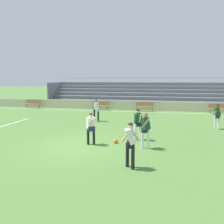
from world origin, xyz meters
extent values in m
plane|color=#517A38|center=(0.00, 0.00, 0.00)|extent=(160.00, 160.00, 0.00)
cube|color=white|center=(0.00, 12.77, 0.00)|extent=(44.00, 0.12, 0.01)
cube|color=white|center=(-6.95, 4.55, 0.00)|extent=(0.12, 4.40, 0.01)
cube|color=beige|center=(0.00, 14.17, 0.47)|extent=(48.00, 0.16, 0.93)
cube|color=#B2B2B7|center=(3.44, 15.51, 0.40)|extent=(26.09, 0.36, 0.08)
cube|color=slate|center=(3.44, 15.31, 0.20)|extent=(26.09, 0.04, 0.40)
cube|color=#B2B2B7|center=(3.44, 16.14, 0.80)|extent=(26.09, 0.36, 0.08)
cube|color=slate|center=(3.44, 15.94, 0.60)|extent=(26.09, 0.04, 0.40)
cube|color=#B2B2B7|center=(3.44, 16.77, 1.20)|extent=(26.09, 0.36, 0.08)
cube|color=slate|center=(3.44, 16.57, 1.00)|extent=(26.09, 0.04, 0.40)
cube|color=#B2B2B7|center=(3.44, 17.41, 1.60)|extent=(26.09, 0.36, 0.08)
cube|color=slate|center=(3.44, 17.21, 1.40)|extent=(26.09, 0.04, 0.40)
cube|color=#B2B2B7|center=(3.44, 18.04, 2.00)|extent=(26.09, 0.36, 0.08)
cube|color=slate|center=(3.44, 17.84, 1.80)|extent=(26.09, 0.04, 0.40)
cube|color=#B2B2B7|center=(3.44, 18.67, 2.40)|extent=(26.09, 0.36, 0.08)
cube|color=slate|center=(3.44, 18.47, 2.20)|extent=(26.09, 0.04, 0.40)
cube|color=#B2B2B7|center=(3.44, 19.30, 2.80)|extent=(26.09, 0.36, 0.08)
cube|color=slate|center=(3.44, 19.10, 2.60)|extent=(26.09, 0.04, 0.40)
cube|color=slate|center=(-9.51, 17.41, 1.40)|extent=(0.20, 4.15, 2.80)
cylinder|color=slate|center=(3.44, 19.55, 3.35)|extent=(26.09, 0.06, 0.06)
cube|color=#99754C|center=(2.09, 13.26, 0.45)|extent=(1.80, 0.40, 0.06)
cube|color=#99754C|center=(2.09, 13.44, 0.70)|extent=(1.80, 0.05, 0.40)
cylinder|color=#47474C|center=(1.31, 13.26, 0.23)|extent=(0.07, 0.07, 0.45)
cylinder|color=#47474C|center=(2.87, 13.26, 0.23)|extent=(0.07, 0.07, 0.45)
cube|color=#99754C|center=(-2.50, 13.26, 0.45)|extent=(1.80, 0.40, 0.06)
cube|color=#99754C|center=(-2.50, 13.44, 0.70)|extent=(1.80, 0.05, 0.40)
cylinder|color=#47474C|center=(-3.28, 13.26, 0.23)|extent=(0.07, 0.07, 0.45)
cylinder|color=#47474C|center=(-1.72, 13.26, 0.23)|extent=(0.07, 0.07, 0.45)
cube|color=#99754C|center=(9.07, 13.26, 0.45)|extent=(1.80, 0.40, 0.06)
cube|color=#99754C|center=(9.07, 13.44, 0.70)|extent=(1.80, 0.05, 0.40)
cylinder|color=#47474C|center=(8.29, 13.26, 0.23)|extent=(0.07, 0.07, 0.45)
cube|color=#99754C|center=(-10.32, 13.26, 0.45)|extent=(1.80, 0.40, 0.06)
cube|color=#99754C|center=(-10.32, 13.44, 0.70)|extent=(1.80, 0.05, 0.40)
cylinder|color=#47474C|center=(-11.10, 13.26, 0.23)|extent=(0.07, 0.07, 0.45)
cylinder|color=#47474C|center=(-9.54, 13.26, 0.23)|extent=(0.07, 0.07, 0.45)
cylinder|color=white|center=(2.80, 1.93, 0.44)|extent=(0.13, 0.13, 0.88)
cylinder|color=white|center=(2.54, 1.70, 0.44)|extent=(0.13, 0.13, 0.88)
cube|color=black|center=(2.67, 1.81, 0.86)|extent=(0.42, 0.34, 0.24)
cube|color=#194228|center=(2.67, 1.81, 1.16)|extent=(0.46, 0.41, 0.58)
cylinder|color=beige|center=(2.79, 1.64, 1.20)|extent=(0.19, 0.32, 0.49)
cylinder|color=beige|center=(2.54, 1.98, 1.20)|extent=(0.19, 0.32, 0.49)
sphere|color=beige|center=(2.67, 1.81, 1.55)|extent=(0.21, 0.21, 0.21)
sphere|color=black|center=(2.67, 1.81, 1.57)|extent=(0.20, 0.20, 0.20)
cylinder|color=white|center=(3.04, 0.28, 0.46)|extent=(0.13, 0.13, 0.91)
cylinder|color=white|center=(3.33, 0.28, 0.46)|extent=(0.13, 0.13, 0.91)
cube|color=black|center=(3.19, 0.28, 0.89)|extent=(0.37, 0.42, 0.24)
cube|color=#194228|center=(3.19, 0.28, 1.19)|extent=(0.49, 0.51, 0.60)
cylinder|color=#A87A5B|center=(3.17, 0.48, 1.23)|extent=(0.36, 0.26, 0.46)
cylinder|color=#A87A5B|center=(3.20, 0.08, 1.23)|extent=(0.36, 0.26, 0.46)
sphere|color=#A87A5B|center=(3.19, 0.28, 1.58)|extent=(0.21, 0.21, 0.21)
sphere|color=brown|center=(3.19, 0.28, 1.60)|extent=(0.20, 0.20, 0.20)
cylinder|color=black|center=(2.72, -2.28, 0.46)|extent=(0.13, 0.13, 0.93)
cylinder|color=black|center=(2.96, -2.50, 0.46)|extent=(0.13, 0.13, 0.93)
cube|color=black|center=(2.84, -2.39, 0.91)|extent=(0.30, 0.40, 0.24)
cube|color=white|center=(2.84, -2.39, 1.21)|extent=(0.48, 0.46, 0.60)
cylinder|color=#D6A884|center=(2.98, -2.24, 1.25)|extent=(0.37, 0.16, 0.47)
cylinder|color=#D6A884|center=(2.70, -2.54, 1.25)|extent=(0.37, 0.16, 0.47)
sphere|color=#D6A884|center=(2.84, -2.39, 1.59)|extent=(0.21, 0.21, 0.21)
sphere|color=black|center=(2.84, -2.39, 1.61)|extent=(0.20, 0.20, 0.20)
cylinder|color=black|center=(-1.21, 6.64, 0.46)|extent=(0.13, 0.13, 0.91)
cylinder|color=black|center=(-0.98, 6.91, 0.46)|extent=(0.13, 0.13, 0.91)
cube|color=white|center=(-1.10, 6.78, 0.89)|extent=(0.41, 0.31, 0.24)
cube|color=white|center=(-1.10, 6.78, 1.19)|extent=(0.46, 0.42, 0.59)
cylinder|color=#D6A884|center=(-1.24, 6.93, 1.23)|extent=(0.15, 0.30, 0.50)
cylinder|color=#D6A884|center=(-0.95, 6.62, 1.23)|extent=(0.15, 0.30, 0.50)
sphere|color=#D6A884|center=(-1.10, 6.78, 1.58)|extent=(0.21, 0.21, 0.21)
sphere|color=black|center=(-1.10, 6.78, 1.60)|extent=(0.20, 0.20, 0.20)
cylinder|color=white|center=(7.33, 5.79, 0.43)|extent=(0.13, 0.13, 0.87)
cylinder|color=white|center=(7.51, 5.62, 0.43)|extent=(0.13, 0.13, 0.87)
cube|color=#232847|center=(7.42, 5.70, 0.85)|extent=(0.26, 0.38, 0.24)
cube|color=#194228|center=(7.42, 5.70, 1.15)|extent=(0.40, 0.42, 0.60)
cylinder|color=brown|center=(7.51, 5.87, 1.18)|extent=(0.41, 0.12, 0.44)
cylinder|color=brown|center=(7.33, 5.53, 1.18)|extent=(0.41, 0.12, 0.44)
sphere|color=brown|center=(7.42, 5.70, 1.53)|extent=(0.21, 0.21, 0.21)
sphere|color=black|center=(7.42, 5.70, 1.55)|extent=(0.20, 0.20, 0.20)
cylinder|color=black|center=(0.60, 0.42, 0.41)|extent=(0.13, 0.13, 0.82)
cylinder|color=black|center=(0.33, 0.34, 0.41)|extent=(0.13, 0.13, 0.82)
cube|color=#232847|center=(0.47, 0.38, 0.80)|extent=(0.42, 0.40, 0.24)
cube|color=white|center=(0.47, 0.38, 1.10)|extent=(0.48, 0.47, 0.58)
cylinder|color=#D6A884|center=(0.55, 0.20, 1.14)|extent=(0.30, 0.33, 0.46)
cylinder|color=#D6A884|center=(0.39, 0.56, 1.14)|extent=(0.30, 0.33, 0.46)
sphere|color=#D6A884|center=(0.47, 0.38, 1.49)|extent=(0.21, 0.21, 0.21)
sphere|color=black|center=(0.47, 0.38, 1.51)|extent=(0.20, 0.20, 0.20)
sphere|color=orange|center=(1.63, 0.88, 0.11)|extent=(0.22, 0.22, 0.22)
camera|label=1|loc=(4.01, -10.87, 3.29)|focal=38.49mm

